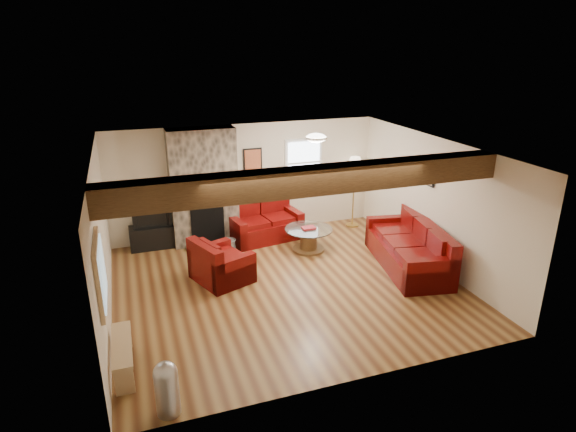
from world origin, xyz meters
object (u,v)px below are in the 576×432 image
object	(u,v)px
sofa_three	(408,245)
coffee_table	(308,239)
tv_cabinet	(154,237)
television	(152,216)
armchair_red	(222,260)
loveseat	(264,221)
floor_lamp	(355,167)

from	to	relation	value
sofa_three	coffee_table	size ratio (longest dim) A/B	2.33
coffee_table	tv_cabinet	distance (m)	3.29
television	coffee_table	bearing A→B (deg)	-21.58
tv_cabinet	armchair_red	bearing A→B (deg)	-61.11
loveseat	floor_lamp	size ratio (longest dim) A/B	0.93
tv_cabinet	coffee_table	bearing A→B (deg)	-21.58
loveseat	television	distance (m)	2.41
tv_cabinet	television	distance (m)	0.47
armchair_red	television	size ratio (longest dim) A/B	1.25
loveseat	sofa_three	bearing A→B (deg)	-55.17
coffee_table	sofa_three	bearing A→B (deg)	-41.52
tv_cabinet	floor_lamp	distance (m)	4.74
coffee_table	floor_lamp	size ratio (longest dim) A/B	0.60
loveseat	tv_cabinet	size ratio (longest dim) A/B	1.58
armchair_red	floor_lamp	world-z (taller)	floor_lamp
armchair_red	floor_lamp	bearing A→B (deg)	-85.01
tv_cabinet	floor_lamp	world-z (taller)	floor_lamp
coffee_table	television	world-z (taller)	television
tv_cabinet	television	size ratio (longest dim) A/B	1.24
armchair_red	television	xyz separation A→B (m)	(-1.07, 1.94, 0.32)
tv_cabinet	floor_lamp	bearing A→B (deg)	-2.62
loveseat	armchair_red	world-z (taller)	loveseat
television	floor_lamp	xyz separation A→B (m)	(4.58, -0.21, 0.71)
armchair_red	coffee_table	size ratio (longest dim) A/B	0.99
armchair_red	floor_lamp	xyz separation A→B (m)	(3.51, 1.73, 1.03)
sofa_three	television	bearing A→B (deg)	-108.55
sofa_three	armchair_red	size ratio (longest dim) A/B	2.36
sofa_three	floor_lamp	world-z (taller)	floor_lamp
loveseat	armchair_red	distance (m)	2.09
armchair_red	television	bearing A→B (deg)	7.73
sofa_three	armchair_red	bearing A→B (deg)	-89.53
sofa_three	armchair_red	world-z (taller)	sofa_three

